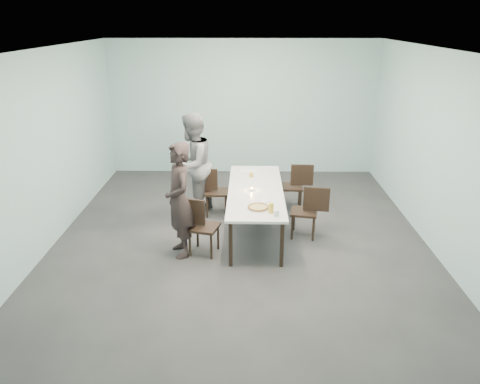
{
  "coord_description": "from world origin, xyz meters",
  "views": [
    {
      "loc": [
        0.1,
        -7.04,
        3.43
      ],
      "look_at": [
        0.0,
        -0.57,
        1.0
      ],
      "focal_mm": 35.0,
      "sensor_mm": 36.0,
      "label": 1
    }
  ],
  "objects_px": {
    "chair_near_left": "(199,222)",
    "side_plate": "(264,201)",
    "tealight": "(252,190)",
    "water_tumbler": "(276,213)",
    "diner_far": "(192,165)",
    "diner_near": "(179,200)",
    "chair_far_right": "(296,183)",
    "table": "(256,193)",
    "beer_glass": "(271,208)",
    "amber_tumbler": "(251,175)",
    "chair_near_right": "(309,208)",
    "chair_far_left": "(212,188)",
    "pizza": "(258,207)"
  },
  "relations": [
    {
      "from": "beer_glass",
      "to": "water_tumbler",
      "type": "distance_m",
      "value": 0.14
    },
    {
      "from": "diner_far",
      "to": "diner_near",
      "type": "bearing_deg",
      "value": 22.18
    },
    {
      "from": "chair_near_left",
      "to": "table",
      "type": "bearing_deg",
      "value": 56.43
    },
    {
      "from": "chair_near_right",
      "to": "water_tumbler",
      "type": "bearing_deg",
      "value": 66.82
    },
    {
      "from": "chair_far_right",
      "to": "chair_near_left",
      "type": "bearing_deg",
      "value": 49.63
    },
    {
      "from": "diner_far",
      "to": "pizza",
      "type": "bearing_deg",
      "value": 58.54
    },
    {
      "from": "chair_near_left",
      "to": "chair_near_right",
      "type": "height_order",
      "value": "same"
    },
    {
      "from": "chair_far_left",
      "to": "water_tumbler",
      "type": "xyz_separation_m",
      "value": [
        1.05,
        -1.81,
        0.29
      ]
    },
    {
      "from": "chair_near_left",
      "to": "chair_far_right",
      "type": "distance_m",
      "value": 2.44
    },
    {
      "from": "pizza",
      "to": "diner_far",
      "type": "bearing_deg",
      "value": 125.66
    },
    {
      "from": "chair_far_right",
      "to": "water_tumbler",
      "type": "distance_m",
      "value": 2.19
    },
    {
      "from": "pizza",
      "to": "chair_far_right",
      "type": "bearing_deg",
      "value": 67.81
    },
    {
      "from": "table",
      "to": "side_plate",
      "type": "xyz_separation_m",
      "value": [
        0.13,
        -0.52,
        0.06
      ]
    },
    {
      "from": "pizza",
      "to": "amber_tumbler",
      "type": "relative_size",
      "value": 4.25
    },
    {
      "from": "pizza",
      "to": "diner_near",
      "type": "bearing_deg",
      "value": -179.56
    },
    {
      "from": "chair_near_left",
      "to": "pizza",
      "type": "distance_m",
      "value": 0.94
    },
    {
      "from": "tealight",
      "to": "chair_far_left",
      "type": "bearing_deg",
      "value": 132.5
    },
    {
      "from": "diner_far",
      "to": "chair_near_left",
      "type": "bearing_deg",
      "value": 32.03
    },
    {
      "from": "pizza",
      "to": "side_plate",
      "type": "distance_m",
      "value": 0.33
    },
    {
      "from": "chair_far_left",
      "to": "diner_near",
      "type": "xyz_separation_m",
      "value": [
        -0.37,
        -1.55,
        0.38
      ]
    },
    {
      "from": "diner_near",
      "to": "side_plate",
      "type": "bearing_deg",
      "value": 82.7
    },
    {
      "from": "chair_near_left",
      "to": "beer_glass",
      "type": "xyz_separation_m",
      "value": [
        1.08,
        -0.19,
        0.32
      ]
    },
    {
      "from": "water_tumbler",
      "to": "tealight",
      "type": "bearing_deg",
      "value": 108.32
    },
    {
      "from": "chair_near_right",
      "to": "chair_far_right",
      "type": "distance_m",
      "value": 1.22
    },
    {
      "from": "pizza",
      "to": "amber_tumbler",
      "type": "xyz_separation_m",
      "value": [
        -0.09,
        1.47,
        0.02
      ]
    },
    {
      "from": "beer_glass",
      "to": "amber_tumbler",
      "type": "distance_m",
      "value": 1.65
    },
    {
      "from": "diner_far",
      "to": "tealight",
      "type": "height_order",
      "value": "diner_far"
    },
    {
      "from": "side_plate",
      "to": "tealight",
      "type": "bearing_deg",
      "value": 113.14
    },
    {
      "from": "chair_near_left",
      "to": "side_plate",
      "type": "distance_m",
      "value": 1.07
    },
    {
      "from": "chair_near_left",
      "to": "chair_far_left",
      "type": "xyz_separation_m",
      "value": [
        0.1,
        1.5,
        0.0
      ]
    },
    {
      "from": "chair_near_right",
      "to": "diner_far",
      "type": "relative_size",
      "value": 0.47
    },
    {
      "from": "chair_near_right",
      "to": "diner_near",
      "type": "relative_size",
      "value": 0.49
    },
    {
      "from": "chair_far_right",
      "to": "tealight",
      "type": "relative_size",
      "value": 15.54
    },
    {
      "from": "diner_far",
      "to": "amber_tumbler",
      "type": "xyz_separation_m",
      "value": [
        1.06,
        -0.14,
        -0.14
      ]
    },
    {
      "from": "chair_near_left",
      "to": "diner_near",
      "type": "distance_m",
      "value": 0.47
    },
    {
      "from": "pizza",
      "to": "side_plate",
      "type": "xyz_separation_m",
      "value": [
        0.1,
        0.31,
        -0.01
      ]
    },
    {
      "from": "pizza",
      "to": "beer_glass",
      "type": "height_order",
      "value": "beer_glass"
    },
    {
      "from": "diner_near",
      "to": "water_tumbler",
      "type": "distance_m",
      "value": 1.45
    },
    {
      "from": "diner_near",
      "to": "pizza",
      "type": "distance_m",
      "value": 1.18
    },
    {
      "from": "tealight",
      "to": "water_tumbler",
      "type": "bearing_deg",
      "value": -71.68
    },
    {
      "from": "chair_far_right",
      "to": "water_tumbler",
      "type": "bearing_deg",
      "value": 78.88
    },
    {
      "from": "diner_far",
      "to": "chair_near_right",
      "type": "bearing_deg",
      "value": 86.71
    },
    {
      "from": "chair_far_left",
      "to": "diner_near",
      "type": "relative_size",
      "value": 0.49
    },
    {
      "from": "side_plate",
      "to": "water_tumbler",
      "type": "xyz_separation_m",
      "value": [
        0.15,
        -0.58,
        0.04
      ]
    },
    {
      "from": "diner_near",
      "to": "tealight",
      "type": "bearing_deg",
      "value": 104.26
    },
    {
      "from": "chair_near_left",
      "to": "side_plate",
      "type": "xyz_separation_m",
      "value": [
        1.0,
        0.27,
        0.25
      ]
    },
    {
      "from": "chair_near_left",
      "to": "beer_glass",
      "type": "distance_m",
      "value": 1.15
    },
    {
      "from": "chair_near_right",
      "to": "diner_near",
      "type": "distance_m",
      "value": 2.15
    },
    {
      "from": "chair_near_left",
      "to": "amber_tumbler",
      "type": "distance_m",
      "value": 1.67
    },
    {
      "from": "chair_far_right",
      "to": "diner_far",
      "type": "xyz_separation_m",
      "value": [
        -1.9,
        -0.23,
        0.43
      ]
    }
  ]
}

